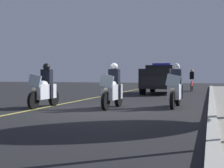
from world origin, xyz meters
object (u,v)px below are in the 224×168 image
object	(u,v)px
police_suv	(161,78)
cyclist_background	(192,80)
police_motorcycle_lead_left	(44,89)
police_motorcycle_trailing	(175,89)
police_motorcycle_lead_right	(113,90)

from	to	relation	value
police_suv	cyclist_background	xyz separation A→B (m)	(-3.80, 1.81, -0.22)
police_motorcycle_lead_left	cyclist_background	size ratio (longest dim) A/B	1.22
police_motorcycle_lead_left	police_suv	size ratio (longest dim) A/B	0.43
police_motorcycle_trailing	cyclist_background	bearing A→B (deg)	-179.63
police_motorcycle_lead_right	police_motorcycle_trailing	bearing A→B (deg)	114.15
police_motorcycle_lead_left	police_suv	distance (m)	11.03
police_motorcycle_lead_left	police_motorcycle_trailing	distance (m)	5.09
police_motorcycle_trailing	police_suv	bearing A→B (deg)	-168.34
police_motorcycle_lead_right	police_motorcycle_trailing	distance (m)	2.46
police_motorcycle_lead_left	police_suv	world-z (taller)	police_suv
police_motorcycle_lead_left	police_motorcycle_lead_right	world-z (taller)	same
police_motorcycle_lead_right	police_suv	size ratio (longest dim) A/B	0.43
police_motorcycle_lead_right	cyclist_background	world-z (taller)	police_motorcycle_lead_right
police_motorcycle_lead_left	cyclist_background	distance (m)	15.19
police_suv	cyclist_background	size ratio (longest dim) A/B	2.82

